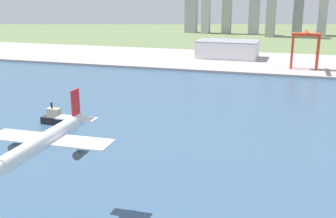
{
  "coord_description": "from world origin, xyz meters",
  "views": [
    {
      "loc": [
        35.34,
        52.62,
        70.13
      ],
      "look_at": [
        -11.94,
        204.79,
        25.33
      ],
      "focal_mm": 43.59,
      "sensor_mm": 36.0,
      "label": 1
    }
  ],
  "objects_px": {
    "airplane_landing": "(45,141)",
    "warehouse_main": "(228,49)",
    "tugboat_small": "(57,119)",
    "port_crane_red": "(306,41)"
  },
  "relations": [
    {
      "from": "airplane_landing",
      "to": "tugboat_small",
      "type": "relative_size",
      "value": 2.23
    },
    {
      "from": "airplane_landing",
      "to": "warehouse_main",
      "type": "bearing_deg",
      "value": 90.88
    },
    {
      "from": "tugboat_small",
      "to": "port_crane_red",
      "type": "relative_size",
      "value": 0.51
    },
    {
      "from": "warehouse_main",
      "to": "airplane_landing",
      "type": "bearing_deg",
      "value": -89.12
    },
    {
      "from": "airplane_landing",
      "to": "warehouse_main",
      "type": "height_order",
      "value": "airplane_landing"
    },
    {
      "from": "airplane_landing",
      "to": "tugboat_small",
      "type": "bearing_deg",
      "value": 121.24
    },
    {
      "from": "tugboat_small",
      "to": "port_crane_red",
      "type": "distance_m",
      "value": 251.05
    },
    {
      "from": "airplane_landing",
      "to": "port_crane_red",
      "type": "bearing_deg",
      "value": 76.28
    },
    {
      "from": "warehouse_main",
      "to": "tugboat_small",
      "type": "bearing_deg",
      "value": -101.23
    },
    {
      "from": "airplane_landing",
      "to": "tugboat_small",
      "type": "xyz_separation_m",
      "value": [
        -57.69,
        95.1,
        -26.65
      ]
    }
  ]
}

